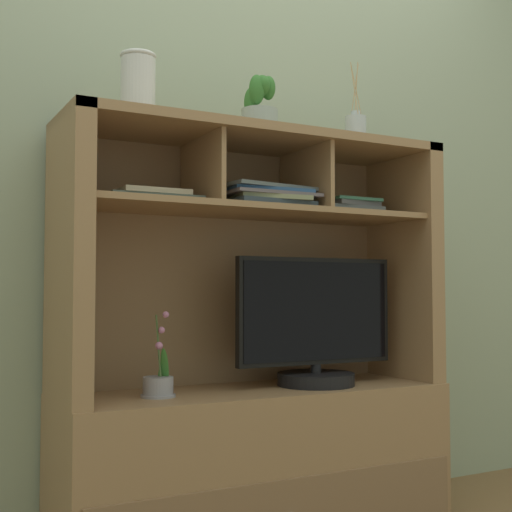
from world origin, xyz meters
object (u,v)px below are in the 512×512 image
ceramic_vase (138,86)px  potted_succulent (259,108)px  media_console (255,405)px  potted_orchid (159,384)px  tv_monitor (316,331)px  magazine_stack_centre (264,198)px  magazine_stack_left (343,208)px  magazine_stack_right (150,198)px  diffuser_bottle (356,131)px

ceramic_vase → potted_succulent: bearing=0.3°
media_console → potted_succulent: potted_succulent is taller
media_console → potted_orchid: media_console is taller
potted_orchid → ceramic_vase: size_ratio=1.30×
tv_monitor → magazine_stack_centre: size_ratio=1.80×
magazine_stack_left → magazine_stack_right: 0.76m
media_console → potted_succulent: size_ratio=6.77×
magazine_stack_left → magazine_stack_centre: size_ratio=0.77×
tv_monitor → potted_succulent: (-0.22, 0.01, 0.76)m
media_console → tv_monitor: bearing=-11.2°
magazine_stack_right → ceramic_vase: (-0.06, -0.06, 0.34)m
magazine_stack_right → potted_orchid: bearing=-82.1°
magazine_stack_centre → potted_orchid: bearing=-178.0°
tv_monitor → ceramic_vase: ceramic_vase is taller
potted_succulent → magazine_stack_left: bearing=11.8°
tv_monitor → magazine_stack_left: bearing=26.8°
magazine_stack_centre → diffuser_bottle: size_ratio=1.05×
tv_monitor → magazine_stack_right: magazine_stack_right is taller
tv_monitor → magazine_stack_right: 0.73m
potted_orchid → potted_succulent: 0.97m
media_console → diffuser_bottle: bearing=0.8°
magazine_stack_centre → potted_succulent: (-0.02, -0.01, 0.30)m
tv_monitor → magazine_stack_centre: bearing=174.7°
magazine_stack_centre → magazine_stack_right: bearing=172.5°
magazine_stack_centre → potted_succulent: bearing=-159.1°
potted_succulent → ceramic_vase: size_ratio=0.98×
magazine_stack_left → potted_succulent: bearing=-168.2°
magazine_stack_right → potted_succulent: (0.36, -0.06, 0.32)m
magazine_stack_right → diffuser_bottle: bearing=-1.4°
media_console → magazine_stack_centre: 0.70m
potted_succulent → diffuser_bottle: bearing=5.4°
magazine_stack_right → magazine_stack_left: bearing=1.7°
potted_orchid → magazine_stack_centre: 0.71m
potted_orchid → ceramic_vase: bearing=178.2°
tv_monitor → diffuser_bottle: 0.76m
magazine_stack_centre → diffuser_bottle: 0.49m
tv_monitor → magazine_stack_right: (-0.58, 0.07, 0.43)m
magazine_stack_left → diffuser_bottle: (0.03, -0.04, 0.29)m
tv_monitor → diffuser_bottle: size_ratio=1.89×
magazine_stack_right → potted_succulent: size_ratio=1.53×
tv_monitor → magazine_stack_right: size_ratio=1.99×
potted_succulent → magazine_stack_centre: bearing=20.9°
tv_monitor → potted_orchid: size_ratio=2.31×
potted_succulent → tv_monitor: bearing=-2.3°
diffuser_bottle → potted_succulent: bearing=-174.6°
magazine_stack_left → diffuser_bottle: 0.29m
diffuser_bottle → magazine_stack_centre: bearing=-175.6°
media_console → potted_orchid: (-0.35, -0.04, 0.10)m
magazine_stack_right → magazine_stack_centre: bearing=-7.5°
magazine_stack_left → potted_orchid: bearing=-173.4°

